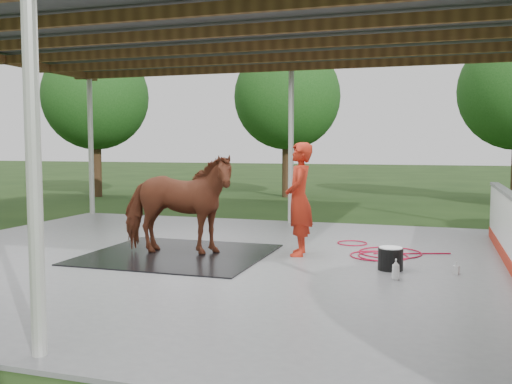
% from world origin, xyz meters
% --- Properties ---
extents(ground, '(100.00, 100.00, 0.00)m').
position_xyz_m(ground, '(0.00, 0.00, 0.00)').
color(ground, '#1E3814').
extents(concrete_slab, '(12.00, 10.00, 0.05)m').
position_xyz_m(concrete_slab, '(0.00, 0.00, 0.03)').
color(concrete_slab, slate).
rests_on(concrete_slab, ground).
extents(pavilion_structure, '(12.60, 10.60, 4.05)m').
position_xyz_m(pavilion_structure, '(0.00, -0.00, 3.97)').
color(pavilion_structure, beige).
rests_on(pavilion_structure, ground).
extents(tree_belt, '(28.00, 28.00, 5.80)m').
position_xyz_m(tree_belt, '(0.30, 0.90, 3.79)').
color(tree_belt, '#382314').
rests_on(tree_belt, ground).
extents(rubber_mat, '(3.06, 2.87, 0.02)m').
position_xyz_m(rubber_mat, '(-0.87, 0.06, 0.06)').
color(rubber_mat, black).
rests_on(rubber_mat, concrete_slab).
extents(horse, '(2.19, 1.24, 1.75)m').
position_xyz_m(horse, '(-0.87, 0.06, 0.95)').
color(horse, brown).
rests_on(horse, rubber_mat).
extents(handler, '(0.59, 0.79, 1.98)m').
position_xyz_m(handler, '(1.16, 0.70, 1.04)').
color(handler, '#B62513').
rests_on(handler, concrete_slab).
extents(wash_bucket, '(0.39, 0.39, 0.36)m').
position_xyz_m(wash_bucket, '(2.79, -0.03, 0.23)').
color(wash_bucket, black).
rests_on(wash_bucket, concrete_slab).
extents(soap_bottle_a, '(0.13, 0.13, 0.30)m').
position_xyz_m(soap_bottle_a, '(2.92, -0.68, 0.20)').
color(soap_bottle_a, silver).
rests_on(soap_bottle_a, concrete_slab).
extents(soap_bottle_b, '(0.11, 0.11, 0.19)m').
position_xyz_m(soap_bottle_b, '(3.75, -0.05, 0.15)').
color(soap_bottle_b, '#338CD8').
rests_on(soap_bottle_b, concrete_slab).
extents(hose_coil, '(2.12, 1.92, 0.02)m').
position_xyz_m(hose_coil, '(2.53, 1.26, 0.06)').
color(hose_coil, '#A50B2A').
rests_on(hose_coil, concrete_slab).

